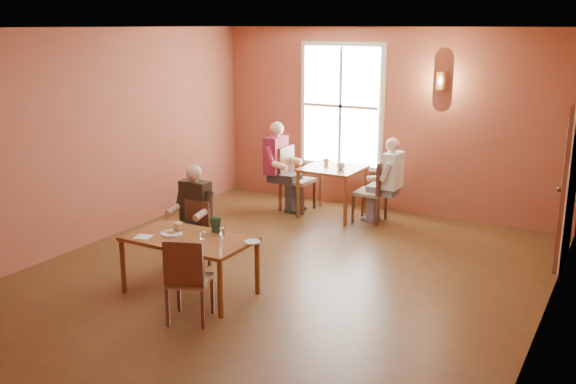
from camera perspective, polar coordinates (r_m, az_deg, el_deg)
The scene contains 28 objects.
ground at distance 8.00m, azimuth -0.71°, elevation -7.61°, with size 6.00×7.00×0.01m, color brown.
wall_back at distance 10.69m, azimuth 8.74°, elevation 6.25°, with size 6.00×0.04×3.00m, color brown.
wall_front at distance 4.95m, azimuth -21.49°, elevation -4.43°, with size 6.00×0.04×3.00m, color brown.
wall_left at distance 9.40m, azimuth -16.84°, elevation 4.65°, with size 0.04×7.00×3.00m, color brown.
wall_right at distance 6.63m, azimuth 22.34°, elevation 0.17°, with size 0.04×7.00×3.00m, color brown.
ceiling at distance 7.40m, azimuth -0.78°, elevation 14.41°, with size 6.00×7.00×0.04m, color white.
window at distance 10.92m, azimuth 4.73°, elevation 7.61°, with size 1.36×0.10×1.96m, color white.
door at distance 8.96m, azimuth 23.62°, elevation 0.64°, with size 0.12×1.04×2.10m, color maroon.
wall_sconce at distance 10.24m, azimuth 13.47°, elevation 9.61°, with size 0.16×0.16×0.28m, color brown.
main_table at distance 7.53m, azimuth -8.71°, elevation -6.45°, with size 1.45×0.82×0.68m, color brown, non-canonical shape.
chair_diner_main at distance 8.28m, azimuth -8.72°, elevation -3.86°, with size 0.38×0.38×0.85m, color #512E13, non-canonical shape.
diner_main at distance 8.19m, azimuth -8.90°, elevation -2.59°, with size 0.50×0.50×1.25m, color black, non-canonical shape.
chair_empty at distance 6.82m, azimuth -8.75°, elevation -7.61°, with size 0.41×0.41×0.93m, color #482814, non-canonical shape.
plate_food at distance 7.55m, azimuth -10.29°, elevation -3.59°, with size 0.26×0.26×0.03m, color silver.
sandwich at distance 7.59m, azimuth -9.70°, elevation -3.19°, with size 0.09×0.08×0.11m, color tan.
goblet_a at distance 7.22m, azimuth -5.83°, elevation -3.73°, with size 0.07×0.07×0.17m, color white, non-canonical shape.
goblet_c at distance 7.10m, azimuth -7.55°, elevation -4.06°, with size 0.07×0.07×0.18m, color white, non-canonical shape.
menu_stand at distance 7.51m, azimuth -6.45°, elevation -2.95°, with size 0.11×0.06×0.19m, color #20412A.
knife at distance 7.26m, azimuth -10.01°, elevation -4.45°, with size 0.20×0.02×0.00m, color silver.
napkin at distance 7.52m, azimuth -12.75°, elevation -3.91°, with size 0.18×0.18×0.01m, color white.
side_plate at distance 7.17m, azimuth -3.19°, elevation -4.44°, with size 0.18×0.18×0.01m, color white.
second_table at distance 10.44m, azimuth 3.98°, elevation 0.05°, with size 0.91×0.91×0.81m, color brown, non-canonical shape.
chair_diner_white at distance 10.17m, azimuth 7.30°, elevation 0.09°, with size 0.44×0.44×0.99m, color brown, non-canonical shape.
diner_white at distance 10.12m, azimuth 7.49°, elevation 0.94°, with size 0.52×0.52×1.31m, color silver, non-canonical shape.
chair_diner_maroon at distance 10.70m, azimuth 0.85°, elevation 1.15°, with size 0.47×0.47×1.07m, color brown, non-canonical shape.
diner_maroon at distance 10.67m, azimuth 0.71°, elevation 2.13°, with size 0.57×0.57×1.44m, color maroon, non-canonical shape.
cup_a at distance 10.19m, azimuth 4.73°, elevation 2.29°, with size 0.13×0.13×0.10m, color silver.
cup_b at distance 10.54m, azimuth 3.41°, elevation 2.71°, with size 0.10×0.10×0.09m, color silver.
Camera 1 is at (3.71, -6.41, 3.03)m, focal length 40.00 mm.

